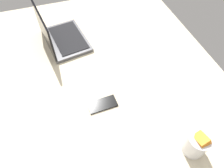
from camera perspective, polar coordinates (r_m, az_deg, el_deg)
name	(u,v)px	position (r cm, az deg, el deg)	size (l,w,h in cm)	color
bed_mattress	(99,102)	(111.79, -3.66, -4.97)	(180.00, 140.00, 18.00)	beige
laptop	(60,37)	(130.55, -14.29, 12.65)	(36.21, 27.91, 23.00)	#4C4C51
snack_cup	(197,144)	(91.56, 22.66, -15.24)	(9.00, 9.38, 13.58)	silver
cell_phone	(102,105)	(99.69, -2.95, -5.78)	(6.80, 14.00, 0.80)	black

